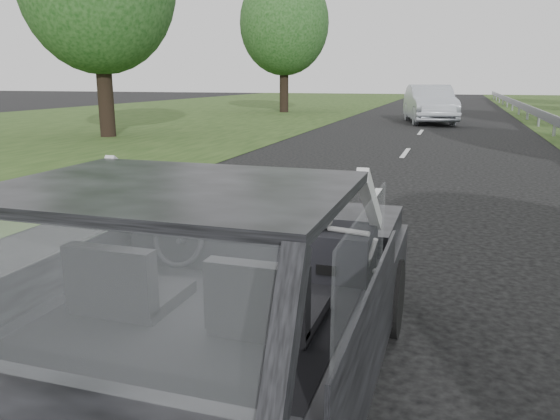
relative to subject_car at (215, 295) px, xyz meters
The scene contains 10 objects.
ground 0.72m from the subject_car, ahead, with size 140.00×140.00×0.00m, color #292929.
subject_car is the anchor object (origin of this frame).
dashboard 0.64m from the subject_car, 90.00° to the left, with size 1.58×0.45×0.30m, color black.
driver_seat 0.52m from the subject_car, 144.06° to the right, with size 0.50×0.72×0.42m, color black.
passenger_seat 0.52m from the subject_car, 35.94° to the right, with size 0.50×0.72×0.42m, color black.
steering_wheel 0.55m from the subject_car, 140.48° to the left, with size 0.36×0.36×0.04m, color black.
cat 0.76m from the subject_car, 60.28° to the left, with size 0.55×0.17×0.25m, color slate.
other_car 22.76m from the subject_car, 89.92° to the left, with size 1.99×5.04×1.66m, color #B0B5BF.
tree_5 16.88m from the subject_car, 127.01° to the left, with size 4.97×4.97×7.53m, color #0F380D, non-canonical shape.
tree_6 29.73m from the subject_car, 106.65° to the left, with size 5.06×5.06×7.66m, color #0F380D, non-canonical shape.
Camera 1 is at (1.23, -2.64, 1.92)m, focal length 35.00 mm.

